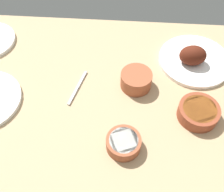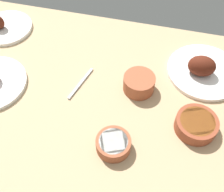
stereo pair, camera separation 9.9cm
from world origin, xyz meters
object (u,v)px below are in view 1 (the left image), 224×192
(bowl_cream, at_px, (124,143))
(bowl_soup, at_px, (198,112))
(spoon_loose, at_px, (78,88))
(bowl_potatoes, at_px, (136,80))
(plate_center_main, at_px, (194,59))

(bowl_cream, xyz_separation_m, bowl_soup, (0.25, 0.13, 0.00))
(bowl_soup, height_order, spoon_loose, bowl_soup)
(bowl_soup, bearing_deg, bowl_potatoes, 150.44)
(bowl_potatoes, xyz_separation_m, bowl_soup, (0.22, -0.12, -0.01))
(bowl_soup, bearing_deg, plate_center_main, 87.28)
(plate_center_main, relative_size, bowl_cream, 2.56)
(plate_center_main, height_order, spoon_loose, plate_center_main)
(spoon_loose, bearing_deg, bowl_soup, -87.00)
(bowl_soup, distance_m, spoon_loose, 0.45)
(bowl_potatoes, bearing_deg, plate_center_main, 30.24)
(plate_center_main, bearing_deg, bowl_cream, -123.95)
(bowl_potatoes, bearing_deg, bowl_cream, -97.62)
(bowl_cream, height_order, bowl_soup, bowl_soup)
(bowl_cream, xyz_separation_m, spoon_loose, (-0.18, 0.23, -0.02))
(plate_center_main, height_order, bowl_soup, plate_center_main)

